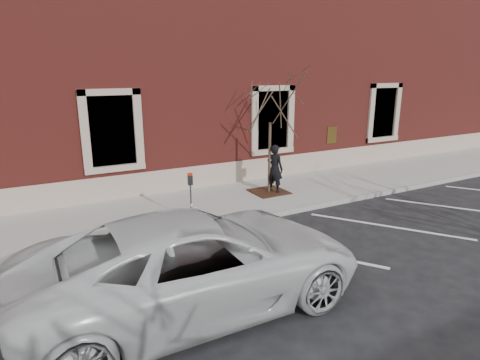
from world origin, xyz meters
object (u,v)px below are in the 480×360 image
man (275,169)px  white_truck (197,261)px  sapling (271,102)px  parking_meter (190,188)px

man → white_truck: (-4.94, -4.92, -0.11)m
sapling → man: bearing=-32.8°
man → parking_meter: (-3.55, -1.17, 0.12)m
sapling → white_truck: (-4.78, -5.02, -2.35)m
white_truck → sapling: bearing=-43.6°
parking_meter → sapling: size_ratio=0.31×
man → white_truck: bearing=108.9°
white_truck → parking_meter: bearing=-20.2°
parking_meter → white_truck: white_truck is taller
man → sapling: sapling is taller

